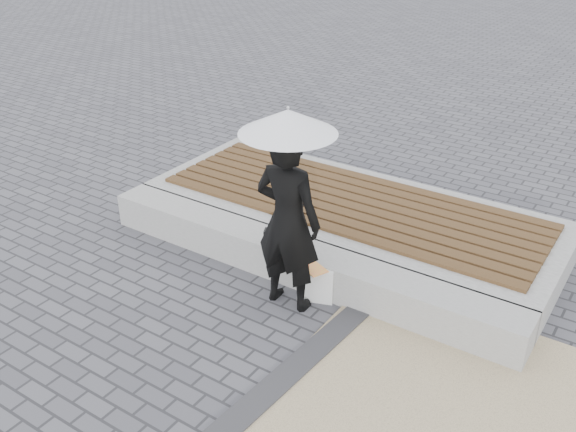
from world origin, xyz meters
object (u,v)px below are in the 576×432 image
(parasol, at_px, (288,122))
(handbag, at_px, (279,239))
(canvas_tote, at_px, (316,283))
(seating_ledge, at_px, (297,261))
(woman, at_px, (288,221))

(parasol, height_order, handbag, parasol)
(canvas_tote, bearing_deg, parasol, -156.01)
(handbag, bearing_deg, seating_ledge, 29.18)
(woman, relative_size, canvas_tote, 4.81)
(woman, bearing_deg, canvas_tote, -139.27)
(woman, distance_m, handbag, 0.60)
(handbag, height_order, canvas_tote, handbag)
(woman, relative_size, parasol, 1.62)
(canvas_tote, bearing_deg, seating_ledge, 128.82)
(seating_ledge, distance_m, handbag, 0.37)
(parasol, distance_m, canvas_tote, 1.78)
(handbag, xyz_separation_m, canvas_tote, (0.52, -0.08, -0.31))
(canvas_tote, bearing_deg, handbag, 151.76)
(woman, height_order, canvas_tote, woman)
(seating_ledge, xyz_separation_m, handbag, (-0.12, -0.17, 0.31))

